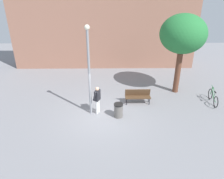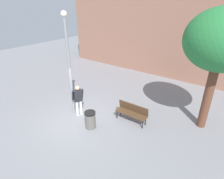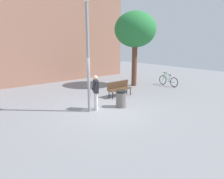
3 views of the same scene
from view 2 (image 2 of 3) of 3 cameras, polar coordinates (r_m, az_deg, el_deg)
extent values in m
plane|color=gray|center=(9.64, -10.28, -9.06)|extent=(36.00, 36.00, 0.00)
cube|color=#9E6B56|center=(15.60, 14.34, 18.35)|extent=(16.11, 2.00, 7.24)
cylinder|color=gray|center=(9.18, -12.94, 5.84)|extent=(0.13, 0.13, 4.82)
sphere|color=#F2EACC|center=(8.68, -14.70, 21.72)|extent=(0.28, 0.28, 0.28)
cylinder|color=white|center=(9.75, -10.70, -5.71)|extent=(0.14, 0.14, 0.85)
cylinder|color=white|center=(9.79, -9.59, -5.44)|extent=(0.14, 0.14, 0.85)
cube|color=#232328|center=(9.42, -10.48, -1.81)|extent=(0.37, 0.46, 0.60)
sphere|color=tan|center=(9.24, -10.68, 0.45)|extent=(0.22, 0.22, 0.22)
cylinder|color=#232328|center=(9.39, -12.03, -1.84)|extent=(0.25, 0.18, 0.55)
cylinder|color=#232328|center=(9.51, -9.16, -1.20)|extent=(0.25, 0.18, 0.55)
cube|color=#513823|center=(9.15, 5.93, -7.47)|extent=(1.61, 0.46, 0.06)
cube|color=#513823|center=(9.15, 6.60, -5.62)|extent=(1.60, 0.15, 0.44)
cylinder|color=black|center=(8.90, 9.40, -10.65)|extent=(0.05, 0.05, 0.42)
cylinder|color=black|center=(9.48, 1.58, -7.75)|extent=(0.05, 0.05, 0.42)
cylinder|color=black|center=(9.14, 10.32, -9.64)|extent=(0.05, 0.05, 0.42)
cylinder|color=black|center=(9.70, 2.65, -6.90)|extent=(0.05, 0.05, 0.42)
cylinder|color=brown|center=(9.30, 27.44, -2.32)|extent=(0.38, 0.38, 3.03)
ellipsoid|color=#287839|center=(8.54, 30.97, 12.98)|extent=(2.95, 2.95, 2.51)
cylinder|color=#66605B|center=(8.81, -6.71, -9.51)|extent=(0.50, 0.50, 0.76)
cylinder|color=black|center=(8.57, -6.86, -7.21)|extent=(0.52, 0.52, 0.08)
camera|label=1|loc=(7.76, -100.46, 5.27)|focal=34.23mm
camera|label=3|loc=(11.87, -61.71, 0.97)|focal=32.17mm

